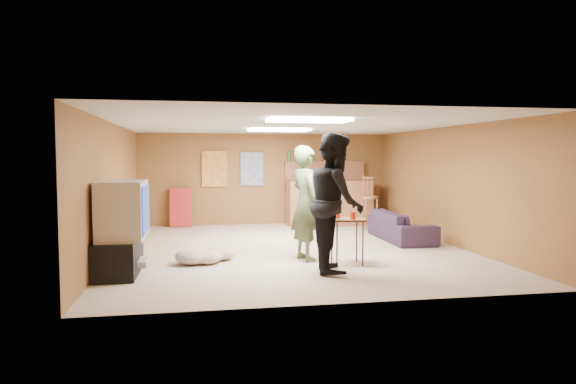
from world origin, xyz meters
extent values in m
plane|color=tan|center=(0.00, 0.00, 0.00)|extent=(7.00, 7.00, 0.00)
cube|color=silver|center=(0.00, 0.00, 2.20)|extent=(6.00, 7.00, 0.02)
cube|color=brown|center=(0.00, 3.50, 1.10)|extent=(6.00, 0.02, 2.20)
cube|color=brown|center=(0.00, -3.50, 1.10)|extent=(6.00, 0.02, 2.20)
cube|color=brown|center=(-3.00, 0.00, 1.10)|extent=(0.02, 7.00, 2.20)
cube|color=brown|center=(3.00, 0.00, 1.10)|extent=(0.02, 7.00, 2.20)
cube|color=black|center=(-2.72, -1.50, 0.25)|extent=(0.55, 1.30, 0.50)
cube|color=#B2B2B7|center=(-2.50, -1.50, 0.15)|extent=(0.35, 0.50, 0.08)
cube|color=#B2B2B7|center=(-2.65, -1.50, 0.90)|extent=(0.60, 1.10, 0.80)
cube|color=navy|center=(-2.34, -1.50, 0.90)|extent=(0.02, 0.95, 0.65)
cube|color=brown|center=(1.50, 2.95, 0.55)|extent=(2.00, 0.60, 1.10)
cube|color=#402614|center=(1.50, 2.70, 1.10)|extent=(2.10, 0.12, 0.05)
cube|color=brown|center=(1.50, 3.40, 1.50)|extent=(2.00, 0.18, 0.05)
cube|color=brown|center=(1.50, 3.42, 1.20)|extent=(2.00, 0.14, 0.60)
cube|color=#BF3F26|center=(-1.20, 3.46, 1.35)|extent=(0.60, 0.03, 0.85)
cube|color=#334C99|center=(-0.30, 3.46, 1.35)|extent=(0.55, 0.03, 0.80)
cube|color=red|center=(-2.00, 3.30, 0.45)|extent=(0.50, 0.26, 0.91)
cube|color=white|center=(0.00, -1.50, 2.17)|extent=(1.20, 0.60, 0.04)
cube|color=white|center=(0.00, 1.20, 2.17)|extent=(1.20, 0.60, 0.04)
imported|color=#4A5833|center=(0.06, -1.04, 0.91)|extent=(0.59, 0.75, 1.81)
imported|color=black|center=(0.32, -1.88, 0.99)|extent=(0.90, 1.07, 1.98)
imported|color=black|center=(2.33, 0.57, 0.28)|extent=(0.80, 1.95, 0.56)
cube|color=#402614|center=(0.61, -1.48, 0.35)|extent=(0.61, 0.52, 0.70)
cylinder|color=#B0270B|center=(0.47, -1.42, 0.76)|extent=(0.09, 0.09, 0.11)
cylinder|color=#B0270B|center=(0.66, -1.58, 0.76)|extent=(0.10, 0.10, 0.11)
cylinder|color=navy|center=(0.73, -1.38, 0.75)|extent=(0.10, 0.10, 0.10)
ellipsoid|color=tan|center=(-1.70, -1.04, 0.12)|extent=(0.58, 0.58, 0.24)
ellipsoid|color=tan|center=(-1.27, -0.79, 0.10)|extent=(0.49, 0.49, 0.21)
ellipsoid|color=tan|center=(-1.49, -1.05, 0.10)|extent=(0.48, 0.48, 0.20)
camera|label=1|loc=(-1.64, -8.91, 1.63)|focal=32.00mm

